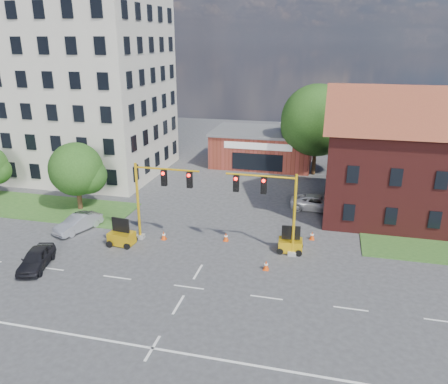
% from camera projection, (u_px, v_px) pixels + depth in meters
% --- Properties ---
extents(ground, '(120.00, 120.00, 0.00)m').
position_uv_depth(ground, '(189.00, 287.00, 27.88)').
color(ground, '#3C3C3E').
rests_on(ground, ground).
extents(grass_verge_nw, '(22.00, 6.00, 0.08)m').
position_uv_depth(grass_verge_nw, '(21.00, 205.00, 41.50)').
color(grass_verge_nw, '#29541F').
rests_on(grass_verge_nw, ground).
extents(lane_markings, '(60.00, 36.00, 0.01)m').
position_uv_depth(lane_markings, '(173.00, 314.00, 25.13)').
color(lane_markings, white).
rests_on(lane_markings, ground).
extents(office_block, '(18.40, 15.40, 20.60)m').
position_uv_depth(office_block, '(77.00, 83.00, 48.99)').
color(office_block, '#B9B2A2').
rests_on(office_block, ground).
extents(brick_shop, '(12.40, 8.40, 4.30)m').
position_uv_depth(brick_shop, '(263.00, 147.00, 54.63)').
color(brick_shop, maroon).
rests_on(brick_shop, ground).
extents(tree_large, '(8.51, 8.10, 10.36)m').
position_uv_depth(tree_large, '(321.00, 123.00, 49.13)').
color(tree_large, '#3C2716').
rests_on(tree_large, ground).
extents(tree_nw_front, '(5.07, 4.83, 6.30)m').
position_uv_depth(tree_nw_front, '(79.00, 171.00, 39.41)').
color(tree_nw_front, '#3C2716').
rests_on(tree_nw_front, ground).
extents(signal_mast_west, '(5.30, 0.60, 6.20)m').
position_uv_depth(signal_mast_west, '(157.00, 193.00, 33.04)').
color(signal_mast_west, gray).
rests_on(signal_mast_west, ground).
extents(signal_mast_east, '(5.30, 0.60, 6.20)m').
position_uv_depth(signal_mast_east, '(272.00, 203.00, 31.09)').
color(signal_mast_east, gray).
rests_on(signal_mast_east, ground).
extents(trailer_west, '(1.98, 1.43, 2.12)m').
position_uv_depth(trailer_west, '(122.00, 237.00, 33.40)').
color(trailer_west, yellow).
rests_on(trailer_west, ground).
extents(trailer_east, '(1.84, 1.31, 1.99)m').
position_uv_depth(trailer_east, '(290.00, 244.00, 32.33)').
color(trailer_east, yellow).
rests_on(trailer_east, ground).
extents(cone_a, '(0.40, 0.40, 0.70)m').
position_uv_depth(cone_a, '(164.00, 235.00, 34.41)').
color(cone_a, '#E3450B').
rests_on(cone_a, ground).
extents(cone_b, '(0.40, 0.40, 0.70)m').
position_uv_depth(cone_b, '(226.00, 237.00, 34.15)').
color(cone_b, '#E3450B').
rests_on(cone_b, ground).
extents(cone_c, '(0.40, 0.40, 0.70)m').
position_uv_depth(cone_c, '(266.00, 265.00, 29.87)').
color(cone_c, '#E3450B').
rests_on(cone_c, ground).
extents(cone_d, '(0.40, 0.40, 0.70)m').
position_uv_depth(cone_d, '(312.00, 236.00, 34.38)').
color(cone_d, '#E3450B').
rests_on(cone_d, ground).
extents(pickup_white, '(5.11, 2.49, 1.40)m').
position_uv_depth(pickup_white, '(318.00, 203.00, 40.23)').
color(pickup_white, silver).
rests_on(pickup_white, ground).
extents(sedan_dark, '(2.56, 4.28, 1.36)m').
position_uv_depth(sedan_dark, '(36.00, 259.00, 30.07)').
color(sedan_dark, black).
rests_on(sedan_dark, ground).
extents(sedan_silver_front, '(2.78, 4.36, 1.36)m').
position_uv_depth(sedan_silver_front, '(78.00, 223.00, 35.86)').
color(sedan_silver_front, '#B7B8BF').
rests_on(sedan_silver_front, ground).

